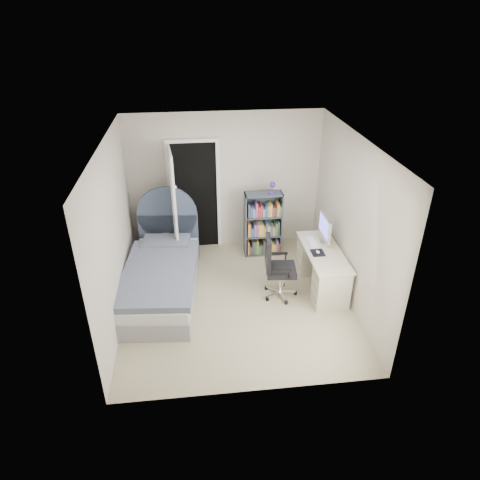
{
  "coord_description": "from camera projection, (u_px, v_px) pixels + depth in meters",
  "views": [
    {
      "loc": [
        -0.57,
        -5.34,
        4.03
      ],
      "look_at": [
        0.07,
        0.07,
        1.02
      ],
      "focal_mm": 32.0,
      "sensor_mm": 36.0,
      "label": 1
    }
  ],
  "objects": [
    {
      "name": "nightstand",
      "position": [
        168.0,
        243.0,
        7.54
      ],
      "size": [
        0.35,
        0.35,
        0.53
      ],
      "color": "tan",
      "rests_on": "ground"
    },
    {
      "name": "office_chair",
      "position": [
        276.0,
        265.0,
        6.5
      ],
      "size": [
        0.54,
        0.55,
        1.02
      ],
      "color": "silver",
      "rests_on": "ground"
    },
    {
      "name": "door",
      "position": [
        181.0,
        202.0,
        7.38
      ],
      "size": [
        0.92,
        0.83,
        2.06
      ],
      "color": "black",
      "rests_on": "ground"
    },
    {
      "name": "bookcase",
      "position": [
        263.0,
        226.0,
        7.65
      ],
      "size": [
        0.66,
        0.28,
        1.4
      ],
      "color": "#3D4A54",
      "rests_on": "ground"
    },
    {
      "name": "room_shell",
      "position": [
        236.0,
        228.0,
        6.04
      ],
      "size": [
        3.5,
        3.7,
        2.6
      ],
      "color": "gray",
      "rests_on": "ground"
    },
    {
      "name": "floor_lamp",
      "position": [
        176.0,
        232.0,
        7.36
      ],
      "size": [
        0.21,
        0.21,
        1.47
      ],
      "color": "silver",
      "rests_on": "ground"
    },
    {
      "name": "bed",
      "position": [
        162.0,
        275.0,
        6.7
      ],
      "size": [
        1.24,
        2.33,
        1.38
      ],
      "color": "gray",
      "rests_on": "ground"
    },
    {
      "name": "desk",
      "position": [
        322.0,
        267.0,
        6.79
      ],
      "size": [
        0.55,
        1.37,
        1.13
      ],
      "color": "beige",
      "rests_on": "ground"
    }
  ]
}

